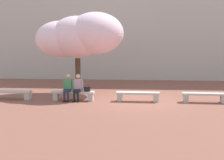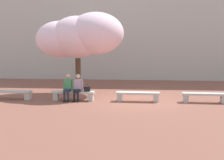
{
  "view_description": "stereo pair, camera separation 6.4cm",
  "coord_description": "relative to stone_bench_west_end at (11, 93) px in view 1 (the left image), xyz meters",
  "views": [
    {
      "loc": [
        -0.05,
        -14.86,
        2.93
      ],
      "look_at": [
        -1.26,
        0.2,
        1.0
      ],
      "focal_mm": 50.0,
      "sensor_mm": 36.0,
      "label": 1
    },
    {
      "loc": [
        0.01,
        -14.85,
        2.93
      ],
      "look_at": [
        -1.26,
        0.2,
        1.0
      ],
      "focal_mm": 50.0,
      "sensor_mm": 36.0,
      "label": 2
    }
  ],
  "objects": [
    {
      "name": "stone_bench_near_east",
      "position": [
        9.47,
        0.0,
        0.0
      ],
      "size": [
        2.09,
        0.48,
        0.45
      ],
      "color": "#BCB7AD",
      "rests_on": "ground"
    },
    {
      "name": "stone_bench_near_west",
      "position": [
        3.16,
        0.0,
        0.0
      ],
      "size": [
        2.09,
        0.48,
        0.45
      ],
      "color": "#BCB7AD",
      "rests_on": "ground"
    },
    {
      "name": "person_seated_left",
      "position": [
        2.91,
        -0.05,
        0.39
      ],
      "size": [
        0.51,
        0.7,
        1.29
      ],
      "color": "black",
      "rests_on": "ground"
    },
    {
      "name": "handbag",
      "position": [
        3.85,
        -0.02,
        0.27
      ],
      "size": [
        0.3,
        0.15,
        0.34
      ],
      "color": "black",
      "rests_on": "stone_bench_near_west"
    },
    {
      "name": "building_facade",
      "position": [
        6.32,
        10.12,
        3.44
      ],
      "size": [
        29.42,
        4.0,
        7.5
      ],
      "primitive_type": "cube",
      "color": "#B7B2A8",
      "rests_on": "ground"
    },
    {
      "name": "cherry_tree_main",
      "position": [
        3.13,
        2.38,
        2.85
      ],
      "size": [
        4.93,
        3.15,
        4.47
      ],
      "color": "#473323",
      "rests_on": "ground"
    },
    {
      "name": "ground_plane",
      "position": [
        6.32,
        0.0,
        -0.31
      ],
      "size": [
        100.0,
        100.0,
        0.0
      ],
      "primitive_type": "plane",
      "color": "brown"
    },
    {
      "name": "stone_bench_west_end",
      "position": [
        0.0,
        0.0,
        0.0
      ],
      "size": [
        2.09,
        0.48,
        0.45
      ],
      "color": "#BCB7AD",
      "rests_on": "ground"
    },
    {
      "name": "stone_bench_center",
      "position": [
        6.32,
        0.0,
        0.0
      ],
      "size": [
        2.09,
        0.48,
        0.45
      ],
      "color": "#BCB7AD",
      "rests_on": "ground"
    },
    {
      "name": "person_seated_right",
      "position": [
        3.4,
        -0.05,
        0.39
      ],
      "size": [
        0.51,
        0.7,
        1.29
      ],
      "color": "black",
      "rests_on": "ground"
    }
  ]
}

